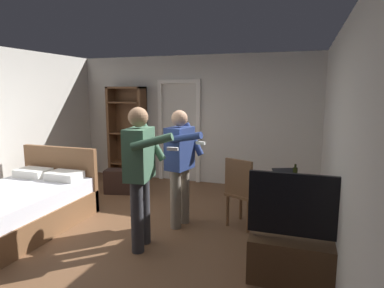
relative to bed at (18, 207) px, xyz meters
name	(u,v)px	position (x,y,z in m)	size (l,w,h in m)	color
ground_plane	(129,233)	(1.54, 0.33, -0.30)	(6.05, 6.05, 0.00)	brown
wall_back	(194,120)	(1.54, 3.14, 1.00)	(5.28, 0.12, 2.61)	beige
wall_right	(344,149)	(4.12, 0.33, 1.00)	(0.12, 5.74, 2.61)	beige
doorway_frame	(179,124)	(1.24, 3.06, 0.92)	(0.93, 0.08, 2.13)	white
bed	(18,207)	(0.00, 0.00, 0.00)	(1.36, 1.98, 1.02)	brown
bookshelf	(128,130)	(0.11, 2.91, 0.76)	(0.82, 0.32, 1.99)	brown
tv_flatscreen	(302,253)	(3.76, -0.15, 0.02)	(1.08, 0.40, 1.13)	#4C331E
side_table	(283,195)	(3.50, 1.21, 0.17)	(0.69, 0.69, 0.70)	brown
laptop	(283,176)	(3.48, 1.17, 0.45)	(0.42, 0.42, 0.16)	black
bottle_on_table	(295,174)	(3.64, 1.13, 0.50)	(0.06, 0.06, 0.24)	black
wooden_chair	(242,190)	(2.94, 1.03, 0.24)	(0.55, 0.55, 0.99)	brown
person_blue_shirt	(140,168)	(1.89, 0.04, 0.70)	(0.73, 0.61, 1.73)	#333338
person_striped_shirt	(180,161)	(2.11, 0.82, 0.64)	(0.64, 0.66, 1.65)	gray
suitcase_dark	(122,181)	(0.54, 1.88, -0.08)	(0.64, 0.30, 0.45)	black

